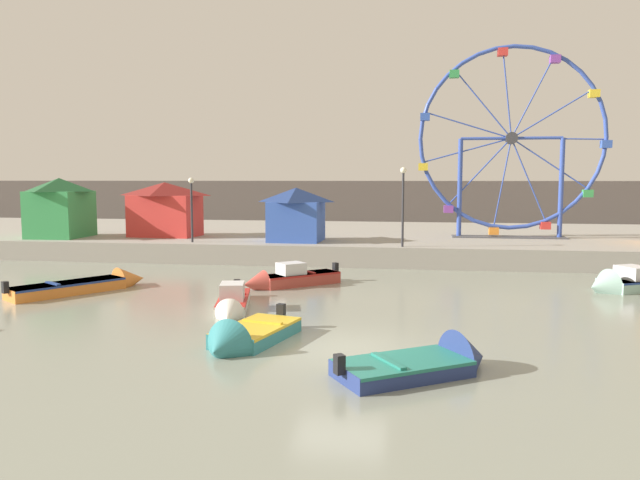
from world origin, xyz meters
name	(u,v)px	position (x,y,z in m)	size (l,w,h in m)	color
ground_plane	(340,349)	(0.00, 0.00, 0.00)	(240.00, 240.00, 0.00)	gray
quay_promenade	(384,240)	(0.00, 24.45, 0.55)	(110.00, 18.83, 1.10)	gray
distant_town_skyline	(393,204)	(0.00, 42.03, 2.20)	(140.00, 3.00, 4.40)	#564C47
motorboat_teal_painted	(243,338)	(-2.68, -0.12, 0.23)	(2.34, 3.94, 1.41)	teal
motorboat_navy_blue	(433,363)	(2.43, -1.55, 0.21)	(4.11, 3.42, 1.50)	navy
motorboat_orange_hull	(91,284)	(-11.23, 7.07, 0.26)	(4.18, 5.40, 1.19)	orange
motorboat_faded_red	(287,279)	(-3.44, 9.29, 0.33)	(4.09, 3.79, 1.29)	#B24238
motorboat_white_red_stripe	(232,304)	(-4.31, 4.16, 0.27)	(1.96, 4.81, 1.25)	silver
motorboat_seafoam	(626,283)	(10.63, 10.42, 0.31)	(4.45, 3.27, 1.49)	#93BCAD
ferris_wheel_blue_frame	(511,142)	(7.53, 21.46, 6.76)	(10.96, 1.20, 11.28)	#334CA8
carnival_booth_red_striped	(165,208)	(-13.09, 19.21, 2.81)	(4.49, 3.03, 3.29)	red
carnival_booth_green_kiosk	(60,207)	(-19.08, 17.67, 2.94)	(3.30, 3.77, 3.55)	#33934C
carnival_booth_blue_tent	(296,213)	(-4.62, 17.58, 2.67)	(3.21, 3.09, 3.01)	#3356B7
promenade_lamp_near	(191,200)	(-10.23, 16.12, 3.46)	(0.32, 0.32, 3.57)	#2D2D33
promenade_lamp_far	(403,195)	(1.36, 15.56, 3.76)	(0.32, 0.32, 4.10)	#2D2D33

